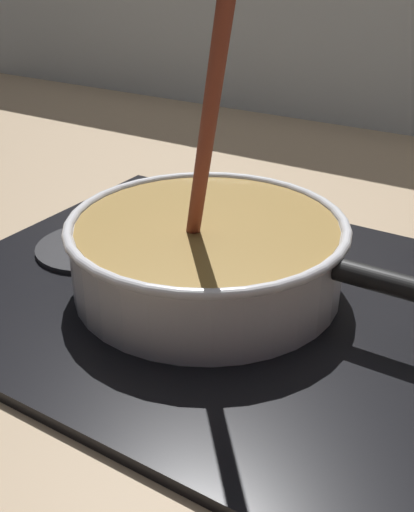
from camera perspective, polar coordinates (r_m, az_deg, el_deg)
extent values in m
cube|color=#9E8466|center=(0.68, -5.96, -5.84)|extent=(2.40, 1.60, 0.04)
cube|color=black|center=(0.68, 0.00, -3.27)|extent=(0.56, 0.48, 0.01)
torus|color=#592D0C|center=(0.67, 0.00, -2.53)|extent=(0.21, 0.21, 0.01)
cylinder|color=#262628|center=(0.76, -10.69, 0.78)|extent=(0.13, 0.13, 0.01)
cylinder|color=silver|center=(0.66, 0.00, 0.00)|extent=(0.28, 0.28, 0.07)
cylinder|color=olive|center=(0.65, 0.00, 0.31)|extent=(0.27, 0.27, 0.07)
torus|color=silver|center=(0.64, 0.00, 2.98)|extent=(0.29, 0.29, 0.01)
cylinder|color=beige|center=(0.71, 3.40, 4.73)|extent=(0.03, 0.03, 0.01)
cylinder|color=#E5CC7A|center=(0.67, -0.46, 3.22)|extent=(0.03, 0.03, 0.01)
cylinder|color=#EDD88C|center=(0.60, -3.16, -0.05)|extent=(0.03, 0.03, 0.01)
cylinder|color=#EDD88C|center=(0.66, -4.58, 2.58)|extent=(0.03, 0.03, 0.01)
cylinder|color=#EDD88C|center=(0.73, -1.60, 5.41)|extent=(0.03, 0.03, 0.01)
cylinder|color=beige|center=(0.63, -0.83, 1.74)|extent=(0.03, 0.03, 0.01)
cylinder|color=#E5CC7A|center=(0.69, 5.16, 3.81)|extent=(0.03, 0.03, 0.01)
cylinder|color=maroon|center=(0.55, 0.18, 10.98)|extent=(0.10, 0.08, 0.25)
cube|color=brown|center=(0.64, -1.26, 1.39)|extent=(0.05, 0.05, 0.01)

